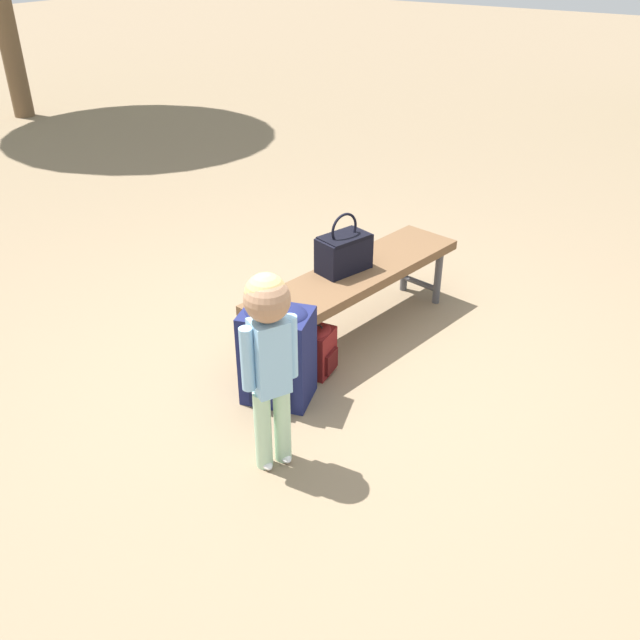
# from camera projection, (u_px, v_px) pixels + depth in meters

# --- Properties ---
(ground_plane) EXTENTS (40.00, 40.00, 0.00)m
(ground_plane) POSITION_uv_depth(u_px,v_px,m) (310.00, 381.00, 3.93)
(ground_plane) COLOR #7F6B51
(ground_plane) RESTS_ON ground
(park_bench) EXTENTS (1.64, 0.65, 0.45)m
(park_bench) POSITION_uv_depth(u_px,v_px,m) (357.00, 279.00, 4.19)
(park_bench) COLOR brown
(park_bench) RESTS_ON ground
(handbag) EXTENTS (0.36, 0.26, 0.37)m
(handbag) POSITION_uv_depth(u_px,v_px,m) (344.00, 251.00, 4.10)
(handbag) COLOR black
(handbag) RESTS_ON park_bench
(child_standing) EXTENTS (0.25, 0.21, 1.02)m
(child_standing) POSITION_uv_depth(u_px,v_px,m) (269.00, 344.00, 3.01)
(child_standing) COLOR #B2D8B2
(child_standing) RESTS_ON ground
(backpack_large) EXTENTS (0.38, 0.43, 0.62)m
(backpack_large) POSITION_uv_depth(u_px,v_px,m) (277.00, 350.00, 3.65)
(backpack_large) COLOR #191E4C
(backpack_large) RESTS_ON ground
(backpack_small) EXTENTS (0.21, 0.19, 0.32)m
(backpack_small) POSITION_uv_depth(u_px,v_px,m) (319.00, 349.00, 3.93)
(backpack_small) COLOR maroon
(backpack_small) RESTS_ON ground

